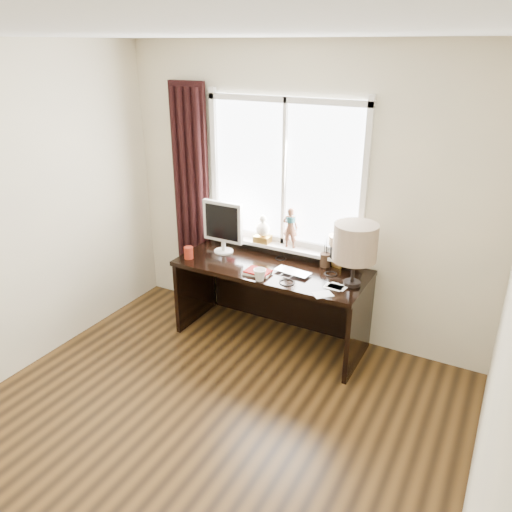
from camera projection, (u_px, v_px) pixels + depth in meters
The scene contains 17 objects.
floor at pixel (174, 460), 3.32m from camera, with size 3.50×4.00×0.00m, color #553716.
ceiling at pixel (137, 33), 2.30m from camera, with size 3.50×4.00×0.00m, color white.
wall_back at pixel (301, 197), 4.43m from camera, with size 3.50×2.60×0.00m, color beige.
wall_right at pixel (497, 376), 2.04m from camera, with size 4.00×2.60×0.00m, color beige.
laptop at pixel (293, 272), 4.24m from camera, with size 0.31×0.20×0.02m, color silver.
mug at pixel (260, 274), 4.11m from camera, with size 0.11×0.10×0.11m, color white.
red_cup at pixel (189, 253), 4.53m from camera, with size 0.08×0.08×0.11m, color maroon.
window at pixel (285, 195), 4.44m from camera, with size 1.52×0.22×1.40m.
curtain at pixel (191, 202), 4.92m from camera, with size 0.38×0.09×2.25m.
desk at pixel (276, 287), 4.56m from camera, with size 1.70×0.70×0.75m.
monitor at pixel (223, 224), 4.58m from camera, with size 0.40×0.18×0.49m.
notebook_stack at pixel (258, 272), 4.24m from camera, with size 0.24×0.19×0.03m.
brush_holder at pixel (325, 260), 4.36m from camera, with size 0.09×0.09×0.25m.
icon_frame at pixel (337, 261), 4.34m from camera, with size 0.10×0.04×0.13m.
table_lamp at pixel (355, 243), 3.91m from camera, with size 0.35×0.35×0.52m.
loose_papers at pixel (331, 289), 3.97m from camera, with size 0.23×0.34×0.00m.
desk_cables at pixel (299, 273), 4.24m from camera, with size 0.66×0.57×0.01m.
Camera 1 is at (1.68, -1.95, 2.55)m, focal length 35.00 mm.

